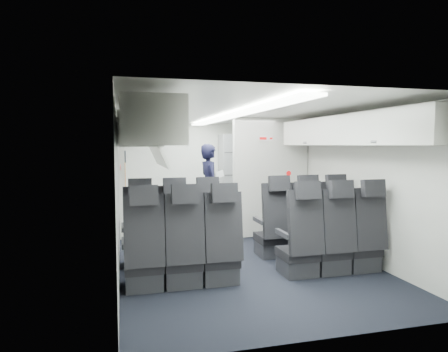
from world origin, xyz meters
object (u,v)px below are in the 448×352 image
galley_unit (239,176)px  seat_row_front (240,232)px  flight_attendant (210,187)px  seat_row_mid (261,248)px  carry_on_bag (136,134)px  boarding_door (122,184)px

galley_unit → seat_row_front: bearing=-106.3°
seat_row_front → flight_attendant: bearing=89.2°
seat_row_front → seat_row_mid: bearing=-90.0°
carry_on_bag → flight_attendant: bearing=42.8°
boarding_door → seat_row_front: bearing=-51.8°
flight_attendant → carry_on_bag: (-1.47, -1.91, 0.97)m
seat_row_front → boarding_door: (-1.64, 2.09, 0.55)m
boarding_door → flight_attendant: bearing=3.5°
galley_unit → boarding_door: 2.84m
flight_attendant → seat_row_mid: bearing=172.4°
seat_row_mid → carry_on_bag: 2.34m
galley_unit → flight_attendant: (-0.92, -1.07, -0.11)m
seat_row_mid → galley_unit: (0.95, 4.15, 0.55)m
seat_row_front → carry_on_bag: bearing=169.2°
carry_on_bag → seat_row_mid: bearing=-48.7°
seat_row_front → seat_row_mid: 0.90m
seat_row_mid → carry_on_bag: (-1.44, 1.17, 1.41)m
boarding_door → flight_attendant: size_ratio=1.10×
seat_row_mid → flight_attendant: size_ratio=1.98×
seat_row_front → carry_on_bag: carry_on_bag is taller
flight_attendant → carry_on_bag: carry_on_bag is taller
boarding_door → flight_attendant: 1.68m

